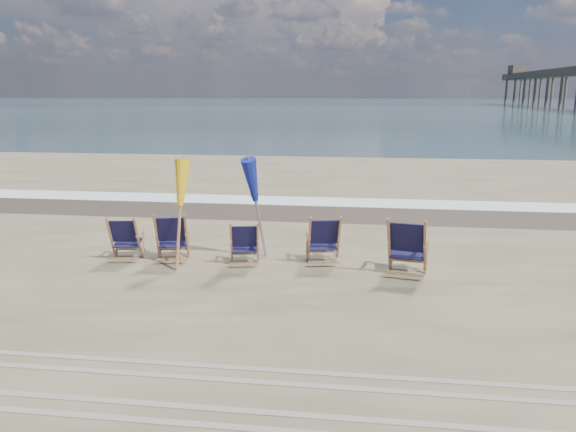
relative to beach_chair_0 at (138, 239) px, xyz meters
name	(u,v)px	position (x,y,z in m)	size (l,w,h in m)	color
ocean	(358,105)	(2.88, 126.23, -0.46)	(400.00, 400.00, 0.00)	#324953
surf_foam	(315,201)	(2.88, 6.53, -0.46)	(200.00, 1.40, 0.01)	silver
wet_sand_strip	(310,212)	(2.88, 5.03, -0.46)	(200.00, 2.60, 0.00)	#42362A
tire_tracks	(228,394)	(2.88, -4.57, -0.46)	(80.00, 1.30, 0.01)	gray
beach_chair_0	(138,239)	(0.00, 0.00, 0.00)	(0.59, 0.67, 0.93)	black
beach_chair_1	(186,237)	(0.95, 0.07, 0.04)	(0.64, 0.73, 1.01)	black
beach_chair_2	(258,244)	(2.36, 0.01, -0.02)	(0.57, 0.64, 0.89)	black
beach_chair_3	(339,240)	(3.87, 0.27, 0.04)	(0.64, 0.72, 1.00)	black
beach_chair_4	(425,249)	(5.39, -0.36, 0.10)	(0.72, 0.80, 1.12)	black
umbrella_yellow	(178,188)	(0.95, -0.28, 1.06)	(0.30, 0.30, 2.04)	#996B44
umbrella_blue	(258,181)	(2.29, 0.42, 1.11)	(0.30, 0.30, 2.10)	#A5A5AD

